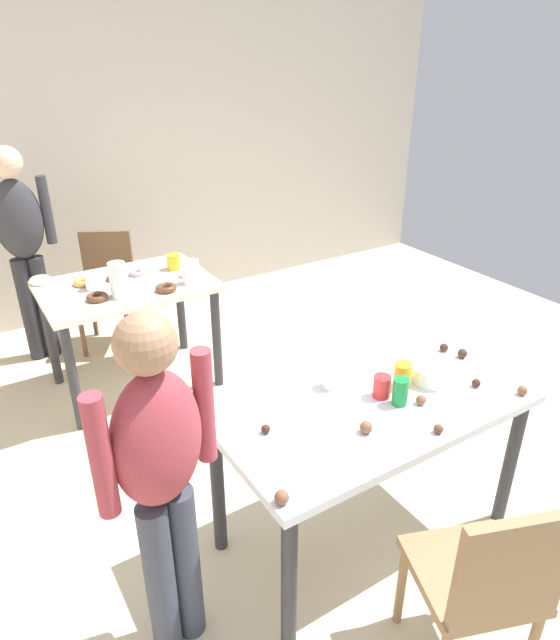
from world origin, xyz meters
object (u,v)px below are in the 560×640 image
(person_adult_far, at_px, (22,238))
(soda_can, at_px, (400,392))
(dining_table_near, at_px, (373,422))
(chair_near_table, at_px, (486,579))
(dining_table_far, at_px, (128,299))
(pitcher_far, at_px, (118,280))
(mixing_bowl, at_px, (432,374))
(chair_far_table, at_px, (107,282))
(person_girl_near, at_px, (161,471))

(person_adult_far, bearing_deg, soda_can, -69.17)
(dining_table_near, relative_size, chair_near_table, 1.56)
(dining_table_far, relative_size, chair_near_table, 1.22)
(dining_table_near, bearing_deg, soda_can, -35.69)
(dining_table_far, height_order, pitcher_far, pitcher_far)
(dining_table_near, height_order, dining_table_far, same)
(dining_table_far, bearing_deg, pitcher_far, -117.04)
(chair_near_table, height_order, soda_can, soda_can)
(dining_table_near, relative_size, mixing_bowl, 7.43)
(chair_far_table, bearing_deg, pitcher_far, -99.57)
(dining_table_far, height_order, chair_far_table, chair_far_table)
(dining_table_far, height_order, mixing_bowl, mixing_bowl)
(person_adult_far, bearing_deg, person_girl_near, -90.53)
(chair_near_table, bearing_deg, pitcher_far, 100.80)
(soda_can, bearing_deg, pitcher_far, 110.53)
(dining_table_far, xyz_separation_m, pitcher_far, (-0.10, -0.19, 0.22))
(chair_near_table, relative_size, pitcher_far, 3.97)
(chair_far_table, distance_m, soda_can, 2.70)
(dining_table_far, xyz_separation_m, mixing_bowl, (0.80, -1.87, 0.15))
(chair_near_table, relative_size, person_girl_near, 0.61)
(soda_can, relative_size, pitcher_far, 0.56)
(person_girl_near, xyz_separation_m, person_adult_far, (0.02, 2.64, 0.08))
(person_girl_near, xyz_separation_m, soda_can, (1.04, -0.03, -0.04))
(person_girl_near, distance_m, pitcher_far, 1.75)
(person_adult_far, bearing_deg, mixing_bowl, -64.20)
(dining_table_near, distance_m, chair_near_table, 0.75)
(chair_near_table, height_order, pitcher_far, pitcher_far)
(chair_far_table, relative_size, person_adult_far, 0.56)
(dining_table_near, bearing_deg, dining_table_far, 104.11)
(person_girl_near, bearing_deg, soda_can, -1.81)
(chair_far_table, bearing_deg, person_girl_near, -101.82)
(person_adult_far, relative_size, soda_can, 12.66)
(dining_table_far, relative_size, mixing_bowl, 5.80)
(person_girl_near, height_order, soda_can, person_girl_near)
(person_adult_far, distance_m, soda_can, 2.87)
(dining_table_near, height_order, pitcher_far, pitcher_far)
(person_adult_far, bearing_deg, dining_table_far, -58.18)
(dining_table_near, xyz_separation_m, person_girl_near, (-0.96, -0.03, 0.20))
(chair_near_table, distance_m, chair_far_table, 3.32)
(chair_far_table, height_order, person_adult_far, person_adult_far)
(chair_far_table, xyz_separation_m, pitcher_far, (-0.15, -0.91, 0.36))
(chair_far_table, height_order, soda_can, soda_can)
(dining_table_near, height_order, person_adult_far, person_adult_far)
(chair_far_table, distance_m, person_girl_near, 2.69)
(person_girl_near, distance_m, mixing_bowl, 1.29)
(chair_near_table, xyz_separation_m, mixing_bowl, (0.44, 0.72, 0.29))
(chair_near_table, distance_m, person_girl_near, 1.15)
(dining_table_near, relative_size, soda_can, 11.14)
(dining_table_near, bearing_deg, pitcher_far, 108.69)
(chair_near_table, distance_m, soda_can, 0.76)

